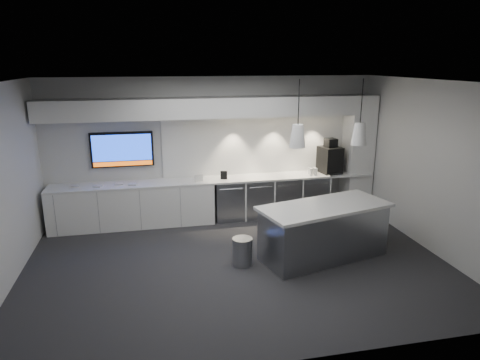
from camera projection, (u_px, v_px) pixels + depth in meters
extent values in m
plane|color=#29282B|center=(238.00, 264.00, 7.21)|extent=(7.00, 7.00, 0.00)
plane|color=black|center=(237.00, 82.00, 6.40)|extent=(7.00, 7.00, 0.00)
plane|color=silver|center=(214.00, 148.00, 9.16)|extent=(7.00, 0.00, 7.00)
plane|color=silver|center=(286.00, 241.00, 4.45)|extent=(7.00, 0.00, 7.00)
plane|color=silver|center=(432.00, 167.00, 7.50)|extent=(0.00, 7.00, 7.00)
cube|color=white|center=(217.00, 180.00, 9.02)|extent=(6.80, 0.65, 0.04)
cube|color=white|center=(133.00, 206.00, 8.79)|extent=(3.30, 0.63, 0.86)
cube|color=gray|center=(229.00, 200.00, 9.19)|extent=(0.60, 0.61, 0.85)
cube|color=gray|center=(257.00, 198.00, 9.32)|extent=(0.60, 0.61, 0.85)
cube|color=gray|center=(285.00, 196.00, 9.44)|extent=(0.60, 0.61, 0.85)
cube|color=gray|center=(311.00, 194.00, 9.57)|extent=(0.60, 0.61, 0.85)
cube|color=white|center=(268.00, 144.00, 9.37)|extent=(4.60, 0.03, 1.30)
cube|color=white|center=(215.00, 107.00, 8.63)|extent=(6.90, 0.60, 0.40)
cube|color=white|center=(357.00, 154.00, 9.57)|extent=(0.55, 0.55, 2.60)
cube|color=black|center=(122.00, 149.00, 8.72)|extent=(1.25, 0.06, 0.72)
cube|color=blue|center=(122.00, 148.00, 8.67)|extent=(1.17, 0.00, 0.54)
cube|color=#E0580D|center=(123.00, 164.00, 8.76)|extent=(1.17, 0.00, 0.09)
cube|color=gray|center=(323.00, 233.00, 7.36)|extent=(2.28, 1.36, 0.90)
cube|color=white|center=(325.00, 207.00, 7.23)|extent=(2.41, 1.49, 0.05)
cylinder|color=gray|center=(242.00, 252.00, 7.13)|extent=(0.35, 0.35, 0.47)
cube|color=black|center=(330.00, 160.00, 9.47)|extent=(0.49, 0.53, 0.58)
cube|color=black|center=(331.00, 143.00, 9.37)|extent=(0.26, 0.26, 0.19)
cube|color=gray|center=(334.00, 175.00, 9.31)|extent=(0.34, 0.25, 0.03)
cube|color=black|center=(224.00, 175.00, 8.97)|extent=(0.14, 0.05, 0.18)
cube|color=white|center=(199.00, 178.00, 8.80)|extent=(0.18, 0.07, 0.14)
cube|color=#BCBCBC|center=(74.00, 186.00, 8.43)|extent=(0.19, 0.19, 0.02)
cube|color=#BCBCBC|center=(98.00, 186.00, 8.46)|extent=(0.20, 0.20, 0.02)
cube|color=#BCBCBC|center=(119.00, 184.00, 8.61)|extent=(0.18, 0.18, 0.02)
cube|color=#BCBCBC|center=(133.00, 184.00, 8.59)|extent=(0.19, 0.19, 0.02)
cone|color=white|center=(298.00, 136.00, 6.80)|extent=(0.26, 0.26, 0.37)
cylinder|color=black|center=(299.00, 102.00, 6.65)|extent=(0.02, 0.02, 0.70)
cone|color=white|center=(359.00, 134.00, 7.01)|extent=(0.26, 0.26, 0.37)
cylinder|color=black|center=(362.00, 101.00, 6.86)|extent=(0.02, 0.02, 0.70)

